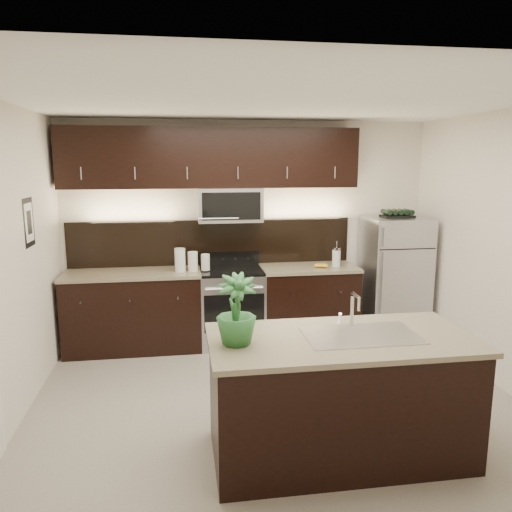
# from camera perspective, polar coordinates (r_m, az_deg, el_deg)

# --- Properties ---
(ground) EXTENTS (4.50, 4.50, 0.00)m
(ground) POSITION_cam_1_polar(r_m,az_deg,el_deg) (4.77, 2.58, -16.84)
(ground) COLOR gray
(ground) RESTS_ON ground
(room_walls) EXTENTS (4.52, 4.02, 2.71)m
(room_walls) POSITION_cam_1_polar(r_m,az_deg,el_deg) (4.20, 1.38, 3.72)
(room_walls) COLOR silver
(room_walls) RESTS_ON ground
(counter_run) EXTENTS (3.51, 0.65, 0.94)m
(counter_run) POSITION_cam_1_polar(r_m,az_deg,el_deg) (6.10, -4.74, -5.84)
(counter_run) COLOR black
(counter_run) RESTS_ON ground
(upper_fixtures) EXTENTS (3.49, 0.40, 1.66)m
(upper_fixtures) POSITION_cam_1_polar(r_m,az_deg,el_deg) (6.00, -4.84, 10.05)
(upper_fixtures) COLOR black
(upper_fixtures) RESTS_ON counter_run
(island) EXTENTS (1.96, 0.96, 0.94)m
(island) POSITION_cam_1_polar(r_m,az_deg,el_deg) (3.96, 9.51, -15.46)
(island) COLOR black
(island) RESTS_ON ground
(sink_faucet) EXTENTS (0.84, 0.50, 0.28)m
(sink_faucet) POSITION_cam_1_polar(r_m,az_deg,el_deg) (3.83, 11.85, -8.62)
(sink_faucet) COLOR silver
(sink_faucet) RESTS_ON island
(refrigerator) EXTENTS (0.74, 0.67, 1.53)m
(refrigerator) POSITION_cam_1_polar(r_m,az_deg,el_deg) (6.51, 15.48, -2.45)
(refrigerator) COLOR #B2B2B7
(refrigerator) RESTS_ON ground
(wine_rack) EXTENTS (0.38, 0.23, 0.09)m
(wine_rack) POSITION_cam_1_polar(r_m,az_deg,el_deg) (6.38, 15.85, 4.64)
(wine_rack) COLOR black
(wine_rack) RESTS_ON refrigerator
(plant) EXTENTS (0.29, 0.29, 0.50)m
(plant) POSITION_cam_1_polar(r_m,az_deg,el_deg) (3.51, -2.27, -6.16)
(plant) COLOR #27612C
(plant) RESTS_ON island
(canisters) EXTENTS (0.41, 0.13, 0.27)m
(canisters) POSITION_cam_1_polar(r_m,az_deg,el_deg) (5.90, -7.59, -0.56)
(canisters) COLOR silver
(canisters) RESTS_ON counter_run
(french_press) EXTENTS (0.11, 0.11, 0.31)m
(french_press) POSITION_cam_1_polar(r_m,az_deg,el_deg) (6.19, 9.16, -0.14)
(french_press) COLOR silver
(french_press) RESTS_ON counter_run
(bananas) EXTENTS (0.20, 0.18, 0.05)m
(bananas) POSITION_cam_1_polar(r_m,az_deg,el_deg) (6.11, 7.04, -1.06)
(bananas) COLOR gold
(bananas) RESTS_ON counter_run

